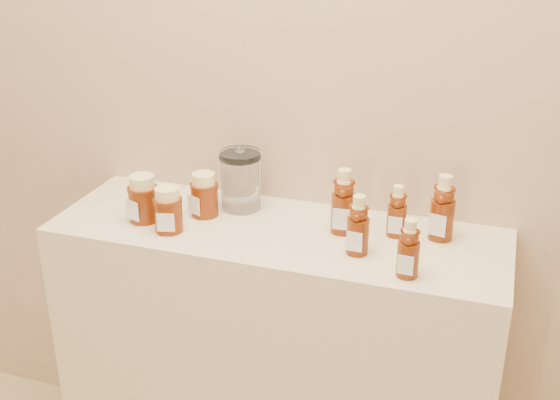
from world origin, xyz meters
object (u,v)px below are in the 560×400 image
(honey_jar_left, at_px, (143,198))
(display_table, at_px, (277,369))
(glass_canister, at_px, (241,178))
(bear_bottle_back_left, at_px, (344,197))
(bear_bottle_front_left, at_px, (358,221))

(honey_jar_left, bearing_deg, display_table, 29.25)
(honey_jar_left, xyz_separation_m, glass_canister, (0.22, 0.16, 0.03))
(bear_bottle_back_left, xyz_separation_m, glass_canister, (-0.31, 0.06, -0.01))
(bear_bottle_back_left, bearing_deg, display_table, -170.81)
(display_table, distance_m, bear_bottle_back_left, 0.57)
(display_table, relative_size, bear_bottle_front_left, 6.98)
(honey_jar_left, bearing_deg, bear_bottle_back_left, 30.92)
(bear_bottle_front_left, height_order, honey_jar_left, bear_bottle_front_left)
(glass_canister, bearing_deg, bear_bottle_back_left, -10.75)
(display_table, bearing_deg, honey_jar_left, -170.69)
(display_table, bearing_deg, bear_bottle_front_left, -14.67)
(bear_bottle_front_left, xyz_separation_m, honey_jar_left, (-0.58, 0.00, -0.02))
(display_table, bearing_deg, bear_bottle_back_left, 14.47)
(honey_jar_left, distance_m, glass_canister, 0.27)
(display_table, relative_size, bear_bottle_back_left, 6.14)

